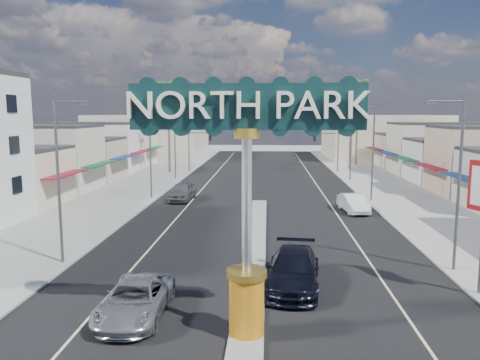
# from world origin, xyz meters

# --- Properties ---
(ground) EXTENTS (160.00, 160.00, 0.00)m
(ground) POSITION_xyz_m (0.00, 30.00, 0.00)
(ground) COLOR gray
(ground) RESTS_ON ground
(road) EXTENTS (20.00, 120.00, 0.01)m
(road) POSITION_xyz_m (0.00, 30.00, 0.01)
(road) COLOR black
(road) RESTS_ON ground
(median_island) EXTENTS (1.30, 30.00, 0.16)m
(median_island) POSITION_xyz_m (0.00, 14.00, 0.08)
(median_island) COLOR gray
(median_island) RESTS_ON ground
(sidewalk_left) EXTENTS (8.00, 120.00, 0.12)m
(sidewalk_left) POSITION_xyz_m (-14.00, 30.00, 0.06)
(sidewalk_left) COLOR gray
(sidewalk_left) RESTS_ON ground
(sidewalk_right) EXTENTS (8.00, 120.00, 0.12)m
(sidewalk_right) POSITION_xyz_m (14.00, 30.00, 0.06)
(sidewalk_right) COLOR gray
(sidewalk_right) RESTS_ON ground
(storefront_row_left) EXTENTS (12.00, 42.00, 6.00)m
(storefront_row_left) POSITION_xyz_m (-24.00, 43.00, 3.00)
(storefront_row_left) COLOR beige
(storefront_row_left) RESTS_ON ground
(storefront_row_right) EXTENTS (12.00, 42.00, 6.00)m
(storefront_row_right) POSITION_xyz_m (24.00, 43.00, 3.00)
(storefront_row_right) COLOR #B7B29E
(storefront_row_right) RESTS_ON ground
(backdrop_far_left) EXTENTS (20.00, 20.00, 8.00)m
(backdrop_far_left) POSITION_xyz_m (-22.00, 75.00, 4.00)
(backdrop_far_left) COLOR #B7B29E
(backdrop_far_left) RESTS_ON ground
(backdrop_far_right) EXTENTS (20.00, 20.00, 8.00)m
(backdrop_far_right) POSITION_xyz_m (22.00, 75.00, 4.00)
(backdrop_far_right) COLOR beige
(backdrop_far_right) RESTS_ON ground
(gateway_sign) EXTENTS (8.20, 1.50, 9.15)m
(gateway_sign) POSITION_xyz_m (0.00, 1.98, 5.93)
(gateway_sign) COLOR #CD680F
(gateway_sign) RESTS_ON median_island
(traffic_signal_left) EXTENTS (5.09, 0.45, 6.00)m
(traffic_signal_left) POSITION_xyz_m (-9.18, 43.99, 4.27)
(traffic_signal_left) COLOR #47474C
(traffic_signal_left) RESTS_ON ground
(traffic_signal_right) EXTENTS (5.09, 0.45, 6.00)m
(traffic_signal_right) POSITION_xyz_m (9.18, 43.99, 4.27)
(traffic_signal_right) COLOR #47474C
(traffic_signal_right) RESTS_ON ground
(streetlight_l_near) EXTENTS (2.03, 0.22, 9.00)m
(streetlight_l_near) POSITION_xyz_m (-10.43, 10.00, 5.07)
(streetlight_l_near) COLOR #47474C
(streetlight_l_near) RESTS_ON ground
(streetlight_l_mid) EXTENTS (2.03, 0.22, 9.00)m
(streetlight_l_mid) POSITION_xyz_m (-10.43, 30.00, 5.07)
(streetlight_l_mid) COLOR #47474C
(streetlight_l_mid) RESTS_ON ground
(streetlight_l_far) EXTENTS (2.03, 0.22, 9.00)m
(streetlight_l_far) POSITION_xyz_m (-10.43, 52.00, 5.07)
(streetlight_l_far) COLOR #47474C
(streetlight_l_far) RESTS_ON ground
(streetlight_r_near) EXTENTS (2.03, 0.22, 9.00)m
(streetlight_r_near) POSITION_xyz_m (10.43, 10.00, 5.07)
(streetlight_r_near) COLOR #47474C
(streetlight_r_near) RESTS_ON ground
(streetlight_r_mid) EXTENTS (2.03, 0.22, 9.00)m
(streetlight_r_mid) POSITION_xyz_m (10.43, 30.00, 5.07)
(streetlight_r_mid) COLOR #47474C
(streetlight_r_mid) RESTS_ON ground
(streetlight_r_far) EXTENTS (2.03, 0.22, 9.00)m
(streetlight_r_far) POSITION_xyz_m (10.43, 52.00, 5.07)
(streetlight_r_far) COLOR #47474C
(streetlight_r_far) RESTS_ON ground
(palm_left_far) EXTENTS (2.60, 2.60, 13.10)m
(palm_left_far) POSITION_xyz_m (-13.00, 50.00, 11.50)
(palm_left_far) COLOR brown
(palm_left_far) RESTS_ON ground
(palm_right_mid) EXTENTS (2.60, 2.60, 12.10)m
(palm_right_mid) POSITION_xyz_m (13.00, 56.00, 10.60)
(palm_right_mid) COLOR brown
(palm_right_mid) RESTS_ON ground
(palm_right_far) EXTENTS (2.60, 2.60, 14.10)m
(palm_right_far) POSITION_xyz_m (15.00, 62.00, 12.39)
(palm_right_far) COLOR brown
(palm_right_far) RESTS_ON ground
(suv_left) EXTENTS (2.49, 5.33, 1.48)m
(suv_left) POSITION_xyz_m (-4.63, 3.52, 0.74)
(suv_left) COLOR #ABABB0
(suv_left) RESTS_ON ground
(suv_right) EXTENTS (2.99, 6.15, 1.72)m
(suv_right) POSITION_xyz_m (2.00, 7.21, 0.86)
(suv_right) COLOR black
(suv_right) RESTS_ON ground
(car_parked_left) EXTENTS (2.39, 5.26, 1.75)m
(car_parked_left) POSITION_xyz_m (-7.47, 29.45, 0.88)
(car_parked_left) COLOR slate
(car_parked_left) RESTS_ON ground
(car_parked_right) EXTENTS (2.21, 4.78, 1.52)m
(car_parked_right) POSITION_xyz_m (8.01, 25.01, 0.76)
(car_parked_right) COLOR silver
(car_parked_right) RESTS_ON ground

